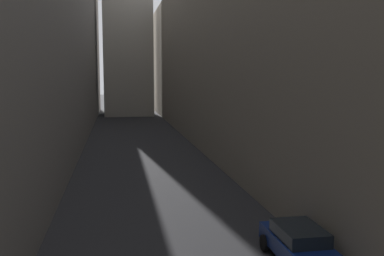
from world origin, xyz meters
TOP-DOWN VIEW (x-y plane):
  - ground_plane at (0.00, 48.00)m, footprint 264.00×264.00m
  - building_block_right at (10.98, 50.00)m, footprint 10.97×108.00m
  - parked_car_right_far at (4.40, 24.79)m, footprint 1.91×4.54m

SIDE VIEW (x-z plane):
  - ground_plane at x=0.00m, z-range 0.00..0.00m
  - parked_car_right_far at x=4.40m, z-range 0.04..1.52m
  - building_block_right at x=10.98m, z-range 0.00..19.42m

